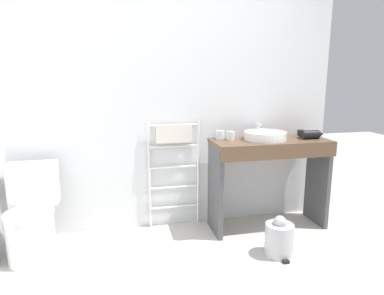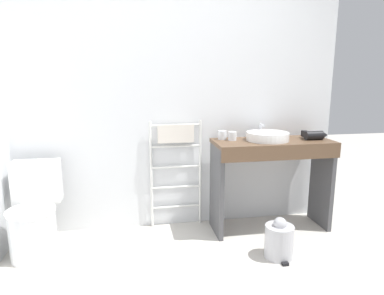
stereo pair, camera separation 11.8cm
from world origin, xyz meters
name	(u,v)px [view 1 (the left image)]	position (x,y,z in m)	size (l,w,h in m)	color
wall_back	(171,95)	(0.00, 1.55, 1.27)	(3.18, 0.12, 2.55)	silver
toilet	(32,220)	(-1.22, 1.12, 0.32)	(0.38, 0.52, 0.76)	white
towel_radiator	(174,153)	(0.00, 1.45, 0.73)	(0.50, 0.06, 1.04)	white
vanity_counter	(270,167)	(0.88, 1.21, 0.60)	(1.10, 0.45, 0.87)	brown
sink_basin	(265,135)	(0.82, 1.24, 0.91)	(0.39, 0.39, 0.08)	white
faucet	(258,128)	(0.82, 1.41, 0.95)	(0.02, 0.10, 0.13)	silver
cup_near_wall	(220,135)	(0.43, 1.36, 0.91)	(0.08, 0.08, 0.08)	white
cup_near_edge	(231,136)	(0.51, 1.29, 0.91)	(0.08, 0.08, 0.08)	white
hair_dryer	(311,134)	(1.27, 1.20, 0.91)	(0.22, 0.17, 0.08)	black
trash_bin	(279,238)	(0.74, 0.70, 0.15)	(0.23, 0.27, 0.34)	#B7B7BC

